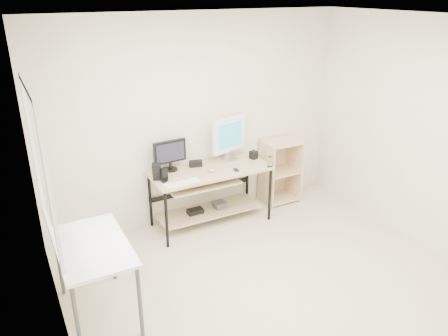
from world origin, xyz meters
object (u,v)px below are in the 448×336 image
desk (209,185)px  side_table (93,252)px  black_monitor (170,153)px  white_imac (229,136)px  shelf_unit (279,170)px  audio_controller (164,175)px

desk → side_table: size_ratio=1.50×
black_monitor → white_imac: size_ratio=0.74×
desk → white_imac: size_ratio=2.64×
black_monitor → white_imac: white_imac is taller
white_imac → side_table: bearing=-164.6°
side_table → white_imac: white_imac is taller
shelf_unit → white_imac: (-0.79, 0.02, 0.63)m
desk → audio_controller: (-0.61, -0.07, 0.29)m
black_monitor → audio_controller: size_ratio=2.60×
shelf_unit → side_table: bearing=-156.7°
audio_controller → desk: bearing=-2.2°
desk → shelf_unit: shelf_unit is taller
shelf_unit → black_monitor: bearing=178.5°
shelf_unit → audio_controller: 1.84m
shelf_unit → audio_controller: (-1.78, -0.23, 0.38)m
desk → black_monitor: 0.64m
black_monitor → audio_controller: 0.36m
desk → side_table: (-1.65, -1.06, 0.13)m
black_monitor → audio_controller: (-0.19, -0.27, -0.14)m
shelf_unit → audio_controller: bearing=-172.6°
desk → black_monitor: bearing=154.3°
black_monitor → white_imac: (0.80, -0.02, 0.11)m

